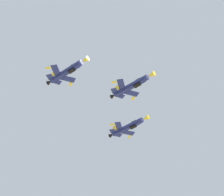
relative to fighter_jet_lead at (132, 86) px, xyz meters
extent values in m
cylinder|color=navy|center=(-0.20, 0.20, 0.00)|extent=(9.74, 9.63, 1.70)
cube|color=#141947|center=(-0.19, 0.21, -0.47)|extent=(8.21, 8.12, 0.46)
cone|color=yellow|center=(4.89, -4.82, 0.00)|extent=(2.81, 2.80, 1.56)
cone|color=black|center=(-5.01, 4.94, 0.00)|extent=(2.09, 2.09, 1.36)
ellipsoid|color=#192333|center=(1.66, -1.68, 0.63)|extent=(3.09, 3.06, 1.15)
cube|color=black|center=(1.36, -1.29, -0.81)|extent=(2.36, 2.35, 0.89)
cube|color=navy|center=(0.41, 3.26, 0.03)|extent=(4.58, 3.07, 0.39)
cube|color=yellow|center=(1.09, 5.54, 0.12)|extent=(1.02, 1.69, 0.26)
cube|color=navy|center=(-3.25, -0.45, -0.21)|extent=(3.02, 4.57, 0.39)
cube|color=yellow|center=(-5.52, -1.16, -0.30)|extent=(1.69, 1.00, 0.26)
cube|color=navy|center=(-2.76, 4.86, 0.06)|extent=(2.70, 2.44, 0.26)
cube|color=navy|center=(-4.90, 2.69, -0.07)|extent=(2.42, 2.69, 0.26)
cube|color=yellow|center=(-3.68, 3.51, 1.80)|extent=(2.07, 2.05, 2.61)
cylinder|color=navy|center=(1.29, 19.56, 0.08)|extent=(9.74, 9.63, 1.70)
cube|color=#141947|center=(1.31, 19.58, -0.38)|extent=(8.21, 8.12, 0.51)
cone|color=yellow|center=(6.38, 14.54, 0.08)|extent=(2.81, 2.80, 1.56)
cone|color=black|center=(-3.52, 24.30, 0.08)|extent=(2.09, 2.09, 1.36)
ellipsoid|color=#192333|center=(3.13, 17.67, 0.72)|extent=(3.11, 3.09, 1.18)
cube|color=black|center=(2.87, 18.09, -0.72)|extent=(2.38, 2.37, 0.92)
cube|color=navy|center=(1.89, 22.62, 0.20)|extent=(4.58, 3.07, 0.52)
cube|color=yellow|center=(2.57, 24.90, 0.36)|extent=(1.03, 1.70, 0.28)
cube|color=navy|center=(-1.76, 18.92, -0.20)|extent=(3.02, 4.57, 0.52)
cube|color=yellow|center=(-4.02, 18.21, -0.36)|extent=(1.69, 1.01, 0.28)
cube|color=navy|center=(-1.28, 24.22, 0.20)|extent=(2.70, 2.44, 0.33)
cube|color=navy|center=(-3.41, 22.06, -0.03)|extent=(2.42, 2.69, 0.33)
cube|color=yellow|center=(-2.23, 22.83, 1.89)|extent=(2.13, 2.11, 2.61)
cylinder|color=navy|center=(-19.50, -2.14, 1.61)|extent=(9.74, 9.63, 1.70)
cube|color=#141947|center=(-19.47, -2.11, 1.14)|extent=(8.21, 8.12, 0.51)
cone|color=yellow|center=(-14.41, -7.16, 1.61)|extent=(2.81, 2.80, 1.56)
cone|color=black|center=(-24.31, 2.60, 1.61)|extent=(2.09, 2.09, 1.36)
ellipsoid|color=#192333|center=(-17.65, -4.03, 2.24)|extent=(3.11, 3.09, 1.18)
cube|color=black|center=(-17.91, -3.61, 0.80)|extent=(2.38, 2.37, 0.93)
cube|color=navy|center=(-18.89, 0.93, 1.73)|extent=(4.58, 3.07, 0.54)
cube|color=yellow|center=(-18.22, 3.20, 1.90)|extent=(1.03, 1.70, 0.28)
cube|color=navy|center=(-22.54, -2.78, 1.31)|extent=(3.02, 4.57, 0.54)
cube|color=yellow|center=(-24.81, -3.49, 1.15)|extent=(1.69, 1.01, 0.28)
cube|color=navy|center=(-22.06, 2.53, 1.73)|extent=(2.70, 2.44, 0.34)
cube|color=navy|center=(-24.20, 0.36, 1.49)|extent=(2.42, 2.69, 0.34)
cube|color=yellow|center=(-23.02, 1.13, 3.41)|extent=(2.14, 2.12, 2.61)
camera|label=1|loc=(-15.08, -89.10, -88.73)|focal=68.74mm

